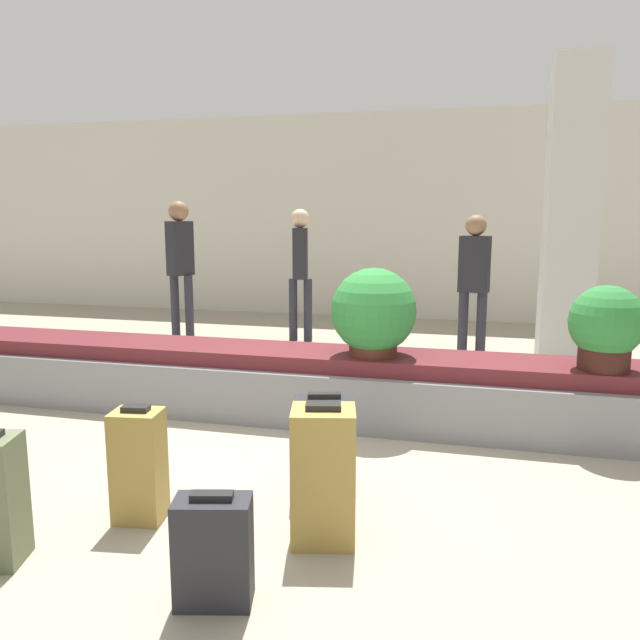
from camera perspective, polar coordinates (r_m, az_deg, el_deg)
The scene contains 13 objects.
ground_plane at distance 3.97m, azimuth -5.00°, elevation -14.81°, with size 18.00×18.00×0.00m, color #9E937F.
back_wall at distance 9.95m, azimuth 7.37°, elevation 9.35°, with size 18.00×0.06×3.20m.
carousel at distance 5.11m, azimuth -0.00°, elevation -5.98°, with size 8.68×0.77×0.56m.
pillar at distance 6.99m, azimuth 21.93°, elevation 8.63°, with size 0.51×0.51×3.20m.
suitcase_0 at distance 3.22m, azimuth 0.30°, elevation -14.01°, with size 0.37×0.33×0.73m.
suitcase_1 at distance 2.85m, azimuth -9.72°, elevation -20.08°, with size 0.36×0.26×0.50m.
suitcase_2 at distance 3.73m, azimuth 0.38°, elevation -11.46°, with size 0.38×0.25×0.62m.
suitcase_4 at distance 3.58m, azimuth -16.25°, elevation -12.65°, with size 0.28×0.24×0.64m.
potted_plant_0 at distance 4.79m, azimuth 24.69°, elevation -0.59°, with size 0.51×0.51×0.60m.
potted_plant_1 at distance 4.82m, azimuth 4.92°, elevation 0.62°, with size 0.66×0.66×0.68m.
traveler_0 at distance 8.05m, azimuth -1.82°, elevation 5.25°, with size 0.31×0.35×1.71m.
traveler_1 at distance 7.14m, azimuth 13.90°, elevation 3.99°, with size 0.35×0.25×1.63m.
traveler_2 at distance 8.20m, azimuth -12.66°, elevation 5.61°, with size 0.31×0.36×1.81m.
Camera 1 is at (1.21, -3.41, 1.64)m, focal length 35.00 mm.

